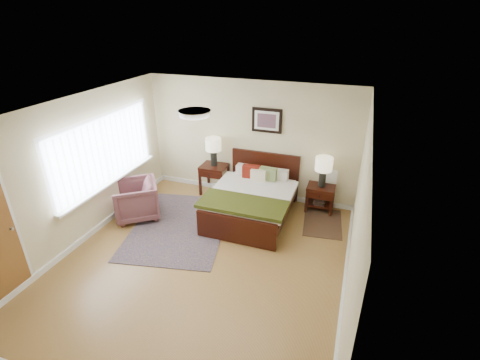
{
  "coord_description": "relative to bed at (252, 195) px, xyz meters",
  "views": [
    {
      "loc": [
        2.08,
        -4.1,
        3.69
      ],
      "look_at": [
        0.29,
        1.02,
        1.05
      ],
      "focal_mm": 26.0,
      "sensor_mm": 36.0,
      "label": 1
    }
  ],
  "objects": [
    {
      "name": "floor",
      "position": [
        -0.35,
        -1.57,
        -0.47
      ],
      "size": [
        5.0,
        5.0,
        0.0
      ],
      "primitive_type": "plane",
      "color": "olive",
      "rests_on": "ground"
    },
    {
      "name": "back_wall",
      "position": [
        -0.35,
        0.93,
        0.78
      ],
      "size": [
        4.5,
        0.04,
        2.5
      ],
      "primitive_type": "cube",
      "color": "beige",
      "rests_on": "ground"
    },
    {
      "name": "front_wall",
      "position": [
        -0.35,
        -4.07,
        0.78
      ],
      "size": [
        4.5,
        0.04,
        2.5
      ],
      "primitive_type": "cube",
      "color": "beige",
      "rests_on": "ground"
    },
    {
      "name": "left_wall",
      "position": [
        -2.6,
        -1.57,
        0.78
      ],
      "size": [
        0.04,
        5.0,
        2.5
      ],
      "primitive_type": "cube",
      "color": "beige",
      "rests_on": "ground"
    },
    {
      "name": "right_wall",
      "position": [
        1.9,
        -1.57,
        0.78
      ],
      "size": [
        0.04,
        5.0,
        2.5
      ],
      "primitive_type": "cube",
      "color": "beige",
      "rests_on": "ground"
    },
    {
      "name": "ceiling",
      "position": [
        -0.35,
        -1.57,
        2.03
      ],
      "size": [
        4.5,
        5.0,
        0.02
      ],
      "primitive_type": "cube",
      "color": "white",
      "rests_on": "back_wall"
    },
    {
      "name": "window",
      "position": [
        -2.55,
        -0.87,
        0.9
      ],
      "size": [
        0.11,
        2.72,
        1.32
      ],
      "color": "silver",
      "rests_on": "left_wall"
    },
    {
      "name": "ceil_fixture",
      "position": [
        -0.35,
        -1.57,
        1.99
      ],
      "size": [
        0.44,
        0.44,
        0.08
      ],
      "color": "white",
      "rests_on": "ceiling"
    },
    {
      "name": "bed",
      "position": [
        0.0,
        0.0,
        0.0
      ],
      "size": [
        1.58,
        1.9,
        1.02
      ],
      "color": "black",
      "rests_on": "ground"
    },
    {
      "name": "wall_art",
      "position": [
        0.0,
        0.9,
        1.25
      ],
      "size": [
        0.62,
        0.05,
        0.5
      ],
      "color": "black",
      "rests_on": "back_wall"
    },
    {
      "name": "nightstand_left",
      "position": [
        -1.1,
        0.68,
        0.07
      ],
      "size": [
        0.56,
        0.5,
        0.67
      ],
      "color": "black",
      "rests_on": "ground"
    },
    {
      "name": "nightstand_right",
      "position": [
        1.23,
        0.69,
        -0.14
      ],
      "size": [
        0.55,
        0.41,
        0.54
      ],
      "color": "black",
      "rests_on": "ground"
    },
    {
      "name": "lamp_left",
      "position": [
        -1.1,
        0.7,
        0.62
      ],
      "size": [
        0.34,
        0.34,
        0.61
      ],
      "color": "black",
      "rests_on": "nightstand_left"
    },
    {
      "name": "lamp_right",
      "position": [
        1.23,
        0.7,
        0.5
      ],
      "size": [
        0.34,
        0.34,
        0.61
      ],
      "color": "black",
      "rests_on": "nightstand_right"
    },
    {
      "name": "armchair",
      "position": [
        -2.15,
        -0.74,
        -0.1
      ],
      "size": [
        1.13,
        1.13,
        0.75
      ],
      "primitive_type": "imported",
      "rotation": [
        0.0,
        0.0,
        -0.94
      ],
      "color": "brown",
      "rests_on": "ground"
    },
    {
      "name": "rug_persian",
      "position": [
        -1.19,
        -0.79,
        -0.47
      ],
      "size": [
        2.15,
        2.7,
        0.01
      ],
      "primitive_type": "cube",
      "rotation": [
        0.0,
        0.0,
        0.2
      ],
      "color": "#0B0C3B",
      "rests_on": "ground"
    },
    {
      "name": "rug_navy",
      "position": [
        1.36,
        0.23,
        -0.47
      ],
      "size": [
        0.82,
        1.14,
        0.01
      ],
      "primitive_type": "cube",
      "rotation": [
        0.0,
        0.0,
        0.11
      ],
      "color": "black",
      "rests_on": "ground"
    }
  ]
}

